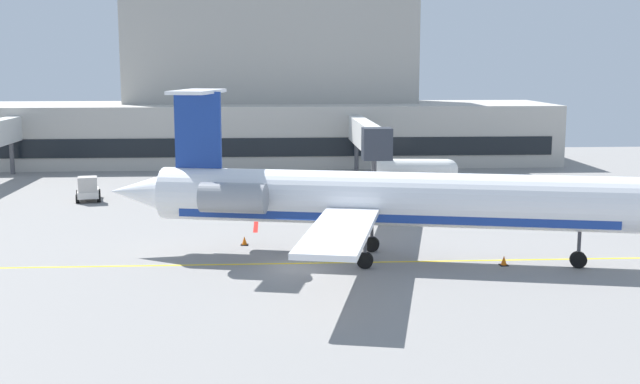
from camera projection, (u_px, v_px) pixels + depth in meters
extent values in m
cube|color=gray|center=(299.00, 268.00, 43.81)|extent=(120.00, 120.00, 0.10)
cube|color=yellow|center=(299.00, 263.00, 44.61)|extent=(108.00, 0.24, 0.01)
cube|color=red|center=(256.00, 221.00, 56.55)|extent=(0.30, 8.00, 0.01)
cube|color=#B7B2A8|center=(220.00, 133.00, 88.86)|extent=(73.65, 13.44, 6.54)
cube|color=#A8A49A|center=(271.00, 49.00, 91.03)|extent=(32.53, 9.41, 12.05)
cube|color=black|center=(216.00, 148.00, 82.33)|extent=(70.71, 0.12, 1.95)
cube|color=silver|center=(364.00, 134.00, 74.99)|extent=(1.40, 16.15, 2.40)
cube|color=#2D333D|center=(377.00, 144.00, 66.16)|extent=(2.40, 2.00, 2.64)
cylinder|color=#4C4C51|center=(356.00, 156.00, 81.92)|extent=(0.44, 0.44, 3.21)
cylinder|color=#4C4C51|center=(374.00, 174.00, 68.28)|extent=(0.44, 0.44, 3.21)
cylinder|color=#4C4C51|center=(12.00, 158.00, 79.77)|extent=(0.44, 0.44, 3.28)
cylinder|color=white|center=(393.00, 199.00, 44.67)|extent=(26.77, 8.80, 3.03)
cube|color=navy|center=(393.00, 213.00, 44.80)|extent=(24.09, 7.92, 0.54)
cone|color=white|center=(142.00, 192.00, 46.95)|extent=(4.40, 3.37, 2.57)
cube|color=white|center=(368.00, 187.00, 51.82)|extent=(5.17, 11.21, 0.28)
cube|color=white|center=(340.00, 231.00, 38.30)|extent=(5.17, 11.21, 0.28)
cylinder|color=gray|center=(254.00, 185.00, 48.28)|extent=(3.91, 2.42, 1.66)
cylinder|color=gray|center=(233.00, 198.00, 43.63)|extent=(3.91, 2.42, 1.66)
cube|color=navy|center=(198.00, 130.00, 45.81)|extent=(2.71, 0.83, 4.38)
cube|color=white|center=(197.00, 92.00, 45.46)|extent=(3.13, 5.19, 0.20)
cylinder|color=#3F3F44|center=(579.00, 241.00, 43.43)|extent=(0.20, 0.20, 1.59)
cylinder|color=black|center=(578.00, 260.00, 43.59)|extent=(0.95, 0.54, 0.90)
cylinder|color=#3F3F44|center=(372.00, 227.00, 47.13)|extent=(0.20, 0.20, 1.59)
cylinder|color=black|center=(372.00, 244.00, 47.29)|extent=(0.95, 0.54, 0.90)
cylinder|color=#3F3F44|center=(365.00, 242.00, 43.29)|extent=(0.20, 0.20, 1.59)
cylinder|color=black|center=(365.00, 260.00, 43.46)|extent=(0.95, 0.54, 0.90)
cube|color=silver|center=(88.00, 193.00, 64.83)|extent=(2.31, 3.66, 0.53)
cube|color=#B8B1A9|center=(88.00, 184.00, 63.78)|extent=(1.73, 1.63, 1.18)
cylinder|color=black|center=(99.00, 198.00, 63.96)|extent=(0.42, 0.74, 0.70)
cylinder|color=black|center=(78.00, 199.00, 63.52)|extent=(0.42, 0.74, 0.70)
cylinder|color=black|center=(99.00, 193.00, 66.22)|extent=(0.42, 0.74, 0.70)
cylinder|color=black|center=(78.00, 194.00, 65.78)|extent=(0.42, 0.74, 0.70)
cube|color=silver|center=(367.00, 208.00, 57.82)|extent=(3.30, 4.24, 0.61)
cube|color=#B8B1A9|center=(362.00, 199.00, 56.69)|extent=(2.06, 2.09, 1.07)
cylinder|color=black|center=(371.00, 216.00, 56.29)|extent=(0.57, 0.75, 0.70)
cylinder|color=black|center=(349.00, 215.00, 56.97)|extent=(0.57, 0.75, 0.70)
cylinder|color=black|center=(384.00, 210.00, 58.76)|extent=(0.57, 0.75, 0.70)
cylinder|color=black|center=(363.00, 208.00, 59.44)|extent=(0.57, 0.75, 0.70)
cylinder|color=white|center=(415.00, 169.00, 73.75)|extent=(6.25, 2.53, 1.93)
sphere|color=white|center=(448.00, 169.00, 73.64)|extent=(1.89, 1.89, 1.89)
sphere|color=white|center=(382.00, 169.00, 73.86)|extent=(1.89, 1.89, 1.89)
cube|color=#59595B|center=(395.00, 182.00, 73.82)|extent=(0.60, 1.74, 0.35)
cube|color=#59595B|center=(434.00, 181.00, 74.05)|extent=(0.60, 1.74, 0.35)
cone|color=orange|center=(504.00, 261.00, 44.11)|extent=(0.36, 0.36, 0.55)
cube|color=black|center=(504.00, 265.00, 44.15)|extent=(0.47, 0.47, 0.04)
cone|color=orange|center=(244.00, 241.00, 49.02)|extent=(0.36, 0.36, 0.55)
cube|color=black|center=(244.00, 245.00, 49.06)|extent=(0.47, 0.47, 0.04)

